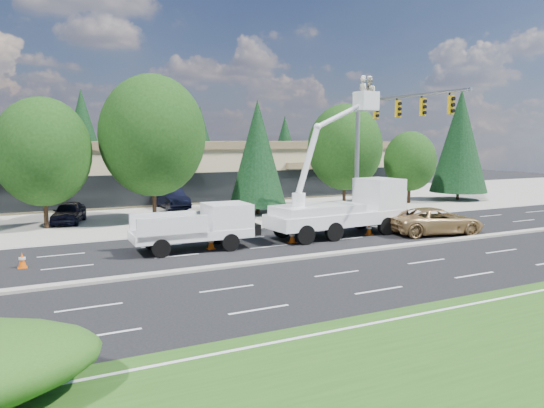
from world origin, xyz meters
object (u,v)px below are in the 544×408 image
signal_mast (377,133)px  minivan (436,221)px  bucket_truck (347,202)px  utility_pickup (200,231)px

signal_mast → minivan: 7.26m
bucket_truck → signal_mast: bearing=29.4°
utility_pickup → bucket_truck: bearing=2.7°
signal_mast → utility_pickup: bearing=-168.0°
signal_mast → utility_pickup: signal_mast is taller
signal_mast → minivan: size_ratio=1.78×
utility_pickup → minivan: bearing=-6.1°
utility_pickup → minivan: size_ratio=1.08×
minivan → signal_mast: bearing=21.2°
bucket_truck → minivan: size_ratio=1.64×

